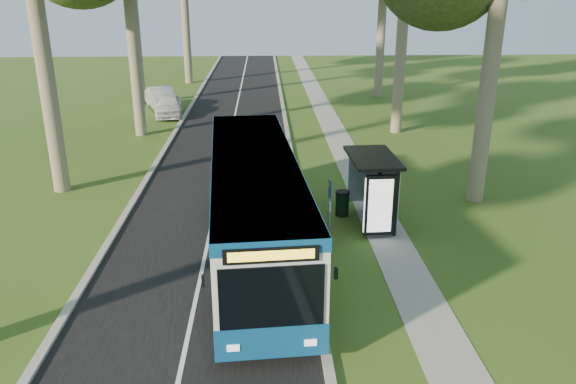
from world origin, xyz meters
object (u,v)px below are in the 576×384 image
litter_bin (342,203)px  car_white (169,105)px  car_silver (162,99)px  bus_stop_sign (329,203)px  bus (255,205)px  bus_shelter (378,180)px

litter_bin → car_white: bearing=117.3°
litter_bin → car_silver: car_silver is taller
bus_stop_sign → litter_bin: bus_stop_sign is taller
bus_stop_sign → car_white: 23.05m
bus → car_white: bus is taller
bus → bus_shelter: bearing=19.9°
bus_shelter → litter_bin: (-1.11, 1.21, -1.38)m
bus → car_white: 22.94m
bus_shelter → litter_bin: bus_shelter is taller
bus_stop_sign → bus_shelter: bus_shelter is taller
car_white → car_silver: car_silver is taller
bus_stop_sign → car_silver: 25.50m
car_silver → car_white: bearing=-91.3°
bus_shelter → car_white: bus_shelter is taller
bus → bus_stop_sign: bus is taller
car_silver → bus: bearing=-95.4°
litter_bin → car_silver: size_ratio=0.21×
car_white → bus: bearing=-81.3°
bus_shelter → car_silver: size_ratio=0.66×
bus → bus_shelter: size_ratio=4.09×
bus_stop_sign → bus_shelter: size_ratio=0.74×
bus_shelter → bus_stop_sign: bearing=-149.2°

